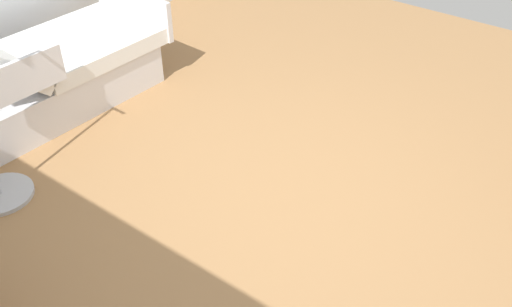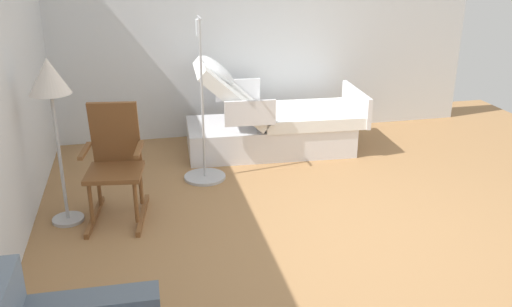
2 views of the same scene
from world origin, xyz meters
The scene contains 2 objects.
ground_plane centered at (0.00, 0.00, 0.00)m, with size 7.47×7.47×0.00m, color #9E7247.
hospital_bed centered at (2.27, 0.12, 0.32)m, with size 1.10×2.11×1.21m.
Camera 1 is at (-1.57, 2.35, 2.61)m, focal length 40.05 mm.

